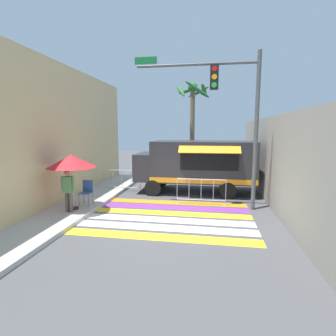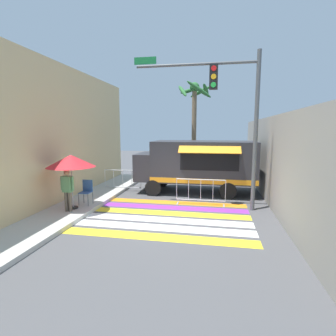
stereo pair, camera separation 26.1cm
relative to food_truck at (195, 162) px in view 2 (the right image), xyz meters
name	(u,v)px [view 2 (the right image)]	position (x,y,z in m)	size (l,w,h in m)	color
ground_plane	(162,218)	(-0.82, -4.22, -1.55)	(60.00, 60.00, 0.00)	#4C4C4F
sidewalk_left	(40,209)	(-5.78, -4.22, -1.47)	(4.40, 16.00, 0.15)	#B7B5AD
building_left_facade	(41,135)	(-5.50, -4.22, 1.42)	(0.25, 16.00, 5.93)	#DBBC84
concrete_wall_right	(270,160)	(3.38, -1.22, 0.32)	(0.20, 16.00, 3.74)	#A39E93
crosswalk_painted	(163,216)	(-0.82, -4.04, -1.54)	(6.40, 4.36, 0.01)	yellow
food_truck	(195,162)	(0.00, 0.00, 0.00)	(5.90, 2.84, 2.62)	#2D2D33
traffic_signal_pole	(231,103)	(1.55, -2.62, 2.63)	(4.87, 0.29, 6.11)	#515456
patio_umbrella	(71,161)	(-4.35, -4.17, 0.45)	(1.82, 1.82, 2.09)	black
folding_chair	(87,190)	(-4.12, -3.50, -0.80)	(0.43, 0.43, 0.99)	#4C4C51
vendor_person	(67,188)	(-4.33, -4.54, -0.51)	(0.53, 0.21, 1.58)	brown
barricade_front	(201,192)	(0.45, -2.27, -0.99)	(2.08, 0.44, 1.12)	#B7BABF
barricade_side	(123,181)	(-3.72, -0.39, -0.99)	(1.99, 0.44, 1.12)	#B7BABF
palm_tree	(195,110)	(-0.36, 3.71, 2.90)	(2.29, 2.36, 6.13)	#7A664C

